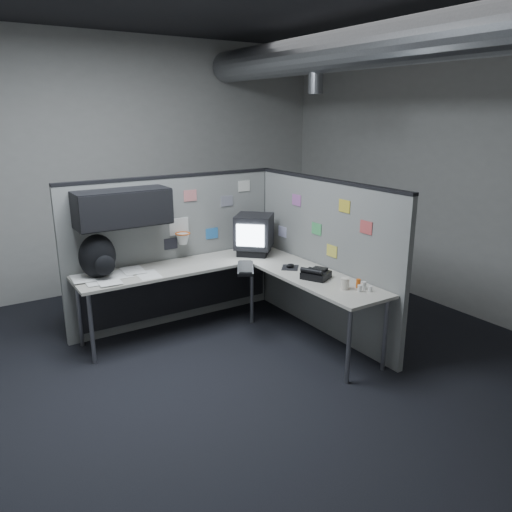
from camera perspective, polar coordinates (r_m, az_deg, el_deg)
room at (r=4.52m, az=4.70°, el=13.96°), size 5.62×5.62×3.22m
partition_back at (r=5.35m, az=-10.64°, el=2.15°), size 2.44×0.42×1.63m
partition_right at (r=5.23m, az=7.71°, el=-0.04°), size 0.07×2.23×1.63m
desk at (r=5.16m, az=-4.04°, el=-2.57°), size 2.31×2.11×0.73m
monitor at (r=5.55m, az=-0.24°, el=2.54°), size 0.55×0.55×0.44m
keyboard at (r=5.03m, az=-1.22°, el=-1.38°), size 0.37×0.46×0.04m
mouse at (r=5.11m, az=3.92°, el=-1.20°), size 0.25×0.26×0.04m
phone at (r=4.80m, az=6.83°, el=-2.06°), size 0.30×0.31×0.11m
bottles at (r=4.57m, az=12.04°, el=-3.37°), size 0.13×0.18×0.08m
cup at (r=4.55m, az=10.13°, el=-3.13°), size 0.08×0.08×0.10m
papers at (r=5.00m, az=-15.80°, el=-2.27°), size 0.80×0.51×0.02m
backpack at (r=4.96m, az=-17.60°, el=-0.12°), size 0.39×0.36×0.43m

